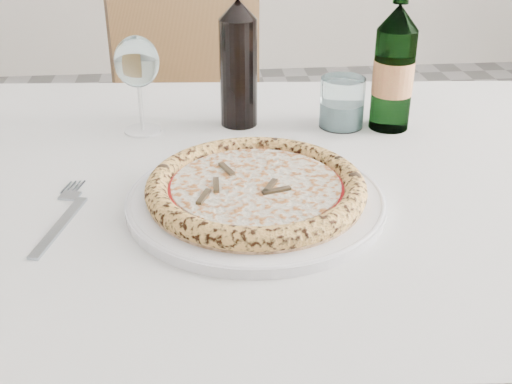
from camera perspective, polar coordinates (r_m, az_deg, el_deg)
dining_table at (r=1.02m, az=-0.55°, el=-2.60°), size 1.57×1.00×0.76m
chair_far at (r=1.77m, az=-4.80°, el=5.96°), size 0.53×0.53×0.93m
plate at (r=0.88m, az=0.00°, el=-0.64°), size 0.36×0.36×0.02m
pizza at (r=0.88m, az=-0.00°, el=0.37°), size 0.30×0.30×0.03m
fork at (r=0.89m, az=-16.80°, el=-2.11°), size 0.05×0.22×0.00m
wine_glass at (r=1.11m, az=-10.53°, el=11.09°), size 0.08×0.08×0.17m
tumbler at (r=1.15m, az=7.64°, el=7.61°), size 0.08×0.08×0.09m
beer_bottle at (r=1.14m, az=12.16°, el=10.73°), size 0.07×0.07×0.27m
wine_bottle at (r=1.13m, az=-1.57°, el=11.50°), size 0.07×0.07×0.27m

